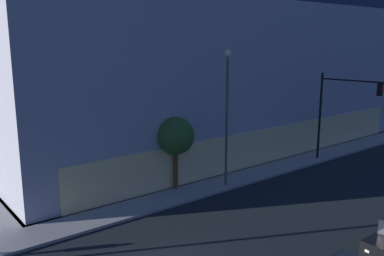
{
  "coord_description": "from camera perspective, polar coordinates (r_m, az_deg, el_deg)",
  "views": [
    {
      "loc": [
        -8.25,
        -12.03,
        9.45
      ],
      "look_at": [
        5.63,
        5.54,
        4.76
      ],
      "focal_mm": 38.8,
      "sensor_mm": 36.0,
      "label": 1
    }
  ],
  "objects": [
    {
      "name": "traffic_light_far_corner",
      "position": [
        33.72,
        19.7,
        3.19
      ],
      "size": [
        0.71,
        5.38,
        6.88
      ],
      "color": "black",
      "rests_on": "sidewalk_corner"
    },
    {
      "name": "modern_building",
      "position": [
        40.3,
        -1.36,
        8.84
      ],
      "size": [
        37.63,
        23.01,
        14.81
      ],
      "color": "#4C4C51",
      "rests_on": "ground"
    },
    {
      "name": "sidewalk_tree",
      "position": [
        26.12,
        -2.29,
        -1.14
      ],
      "size": [
        2.41,
        2.41,
        4.67
      ],
      "color": "brown",
      "rests_on": "sidewalk_corner"
    },
    {
      "name": "street_lamp_sidewalk",
      "position": [
        26.4,
        4.82,
        3.41
      ],
      "size": [
        0.44,
        0.44,
        8.8
      ],
      "color": "#525252",
      "rests_on": "sidewalk_corner"
    }
  ]
}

